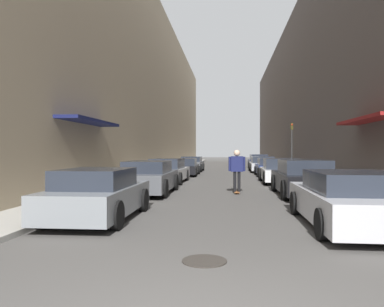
# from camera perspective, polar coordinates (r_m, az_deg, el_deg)

# --- Properties ---
(ground) EXTENTS (143.84, 143.84, 0.00)m
(ground) POSITION_cam_1_polar(r_m,az_deg,el_deg) (29.42, 5.25, -2.95)
(ground) COLOR #4C4947
(curb_strip_left) EXTENTS (1.80, 65.38, 0.12)m
(curb_strip_left) POSITION_cam_1_polar(r_m,az_deg,el_deg) (36.30, -2.47, -2.22)
(curb_strip_left) COLOR #A3A099
(curb_strip_left) RESTS_ON ground
(curb_strip_right) EXTENTS (1.80, 65.38, 0.12)m
(curb_strip_right) POSITION_cam_1_polar(r_m,az_deg,el_deg) (36.25, 13.11, -2.23)
(curb_strip_right) COLOR #A3A099
(curb_strip_right) RESTS_ON ground
(building_row_left) EXTENTS (4.90, 65.38, 14.92)m
(building_row_left) POSITION_cam_1_polar(r_m,az_deg,el_deg) (37.23, -6.95, 9.27)
(building_row_left) COLOR tan
(building_row_left) RESTS_ON ground
(building_row_right) EXTENTS (4.90, 65.38, 14.14)m
(building_row_right) POSITION_cam_1_polar(r_m,az_deg,el_deg) (37.09, 17.63, 8.67)
(building_row_right) COLOR #564C47
(building_row_right) RESTS_ON ground
(parked_car_left_0) EXTENTS (1.89, 4.13, 1.27)m
(parked_car_left_0) POSITION_cam_1_polar(r_m,az_deg,el_deg) (9.71, -14.13, -6.11)
(parked_car_left_0) COLOR gray
(parked_car_left_0) RESTS_ON ground
(parked_car_left_1) EXTENTS (1.94, 4.47, 1.32)m
(parked_car_left_1) POSITION_cam_1_polar(r_m,az_deg,el_deg) (15.06, -6.63, -3.68)
(parked_car_left_1) COLOR #515459
(parked_car_left_1) RESTS_ON ground
(parked_car_left_2) EXTENTS (1.85, 4.77, 1.31)m
(parked_car_left_2) POSITION_cam_1_polar(r_m,az_deg,el_deg) (20.15, -3.69, -2.70)
(parked_car_left_2) COLOR silver
(parked_car_left_2) RESTS_ON ground
(parked_car_left_3) EXTENTS (1.87, 4.46, 1.20)m
(parked_car_left_3) POSITION_cam_1_polar(r_m,az_deg,el_deg) (26.17, -1.07, -2.09)
(parked_car_left_3) COLOR black
(parked_car_left_3) RESTS_ON ground
(parked_car_left_4) EXTENTS (1.88, 4.08, 1.25)m
(parked_car_left_4) POSITION_cam_1_polar(r_m,az_deg,el_deg) (31.33, -0.00, -1.62)
(parked_car_left_4) COLOR #515459
(parked_car_left_4) RESTS_ON ground
(parked_car_right_0) EXTENTS (2.09, 4.72, 1.25)m
(parked_car_right_0) POSITION_cam_1_polar(r_m,az_deg,el_deg) (9.22, 22.92, -6.50)
(parked_car_right_0) COLOR #B7B7BC
(parked_car_right_0) RESTS_ON ground
(parked_car_right_1) EXTENTS (1.98, 4.76, 1.38)m
(parked_car_right_1) POSITION_cam_1_polar(r_m,az_deg,el_deg) (14.91, 16.52, -3.64)
(parked_car_right_1) COLOR black
(parked_car_right_1) RESTS_ON ground
(parked_car_right_2) EXTENTS (2.04, 4.50, 1.32)m
(parked_car_right_2) POSITION_cam_1_polar(r_m,az_deg,el_deg) (20.50, 13.30, -2.62)
(parked_car_right_2) COLOR silver
(parked_car_right_2) RESTS_ON ground
(parked_car_right_3) EXTENTS (2.00, 4.19, 1.22)m
(parked_car_right_3) POSITION_cam_1_polar(r_m,az_deg,el_deg) (26.03, 11.89, -2.08)
(parked_car_right_3) COLOR navy
(parked_car_right_3) RESTS_ON ground
(parked_car_right_4) EXTENTS (2.09, 4.76, 1.26)m
(parked_car_right_4) POSITION_cam_1_polar(r_m,az_deg,el_deg) (31.04, 10.69, -1.64)
(parked_car_right_4) COLOR #B7B7BC
(parked_car_right_4) RESTS_ON ground
(parked_car_right_5) EXTENTS (1.89, 4.61, 1.38)m
(parked_car_right_5) POSITION_cam_1_polar(r_m,az_deg,el_deg) (36.89, 10.09, -1.26)
(parked_car_right_5) COLOR navy
(parked_car_right_5) RESTS_ON ground
(skateboarder) EXTENTS (0.67, 0.78, 1.76)m
(skateboarder) POSITION_cam_1_polar(r_m,az_deg,el_deg) (15.16, 6.86, -1.99)
(skateboarder) COLOR brown
(skateboarder) RESTS_ON ground
(manhole_cover) EXTENTS (0.70, 0.70, 0.02)m
(manhole_cover) POSITION_cam_1_polar(r_m,az_deg,el_deg) (6.03, 1.91, -16.04)
(manhole_cover) COLOR #332D28
(manhole_cover) RESTS_ON ground
(traffic_light) EXTENTS (0.16, 0.22, 3.51)m
(traffic_light) POSITION_cam_1_polar(r_m,az_deg,el_deg) (26.68, 14.96, 1.62)
(traffic_light) COLOR #2D2D2D
(traffic_light) RESTS_ON curb_strip_right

